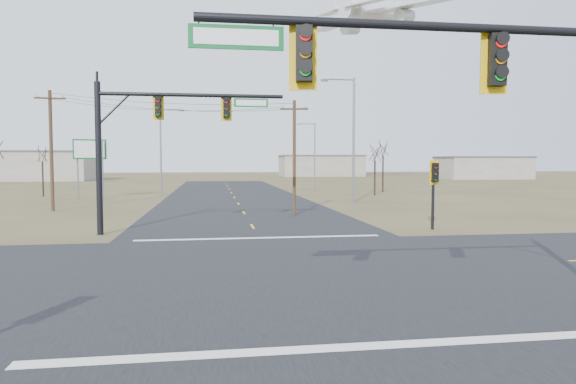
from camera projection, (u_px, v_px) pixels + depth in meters
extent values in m
plane|color=brown|center=(279.00, 271.00, 17.70)|extent=(320.00, 320.00, 0.00)
cube|color=black|center=(279.00, 270.00, 17.70)|extent=(160.00, 14.00, 0.02)
cube|color=black|center=(279.00, 270.00, 17.70)|extent=(14.00, 160.00, 0.02)
cube|color=silver|center=(328.00, 348.00, 10.29)|extent=(12.00, 0.40, 0.01)
cube|color=silver|center=(260.00, 238.00, 25.10)|extent=(12.00, 0.40, 0.01)
cylinder|color=black|center=(449.00, 27.00, 10.27)|extent=(10.09, 0.18, 0.18)
cube|color=#0D5C26|center=(236.00, 37.00, 9.66)|extent=(1.80, 0.05, 0.45)
cylinder|color=black|center=(99.00, 159.00, 26.16)|extent=(0.31, 0.31, 7.81)
cylinder|color=black|center=(192.00, 95.00, 26.66)|extent=(9.49, 0.20, 0.20)
cube|color=#0D5C26|center=(251.00, 103.00, 27.13)|extent=(1.80, 0.05, 0.45)
cylinder|color=black|center=(433.00, 196.00, 28.28)|extent=(0.16, 0.16, 3.69)
cylinder|color=#48341E|center=(294.00, 158.00, 35.62)|extent=(0.23, 0.23, 7.98)
cube|color=#48341E|center=(294.00, 109.00, 35.41)|extent=(1.95, 0.42, 0.12)
cylinder|color=#48341E|center=(51.00, 151.00, 38.65)|extent=(0.26, 0.26, 9.09)
cube|color=#48341E|center=(50.00, 98.00, 38.42)|extent=(2.22, 0.38, 0.12)
cylinder|color=slate|center=(78.00, 169.00, 50.99)|extent=(0.16, 0.16, 5.97)
cylinder|color=slate|center=(103.00, 169.00, 51.34)|extent=(0.16, 0.16, 5.97)
cube|color=#0D5C26|center=(90.00, 149.00, 51.05)|extent=(3.01, 1.18, 1.99)
cylinder|color=slate|center=(354.00, 141.00, 46.40)|extent=(0.23, 0.23, 11.29)
cylinder|color=slate|center=(339.00, 79.00, 45.88)|extent=(2.71, 0.14, 0.14)
cube|color=slate|center=(325.00, 80.00, 45.69)|extent=(0.66, 0.39, 0.20)
cylinder|color=slate|center=(315.00, 156.00, 68.31)|extent=(0.18, 0.18, 8.93)
cylinder|color=slate|center=(307.00, 124.00, 67.90)|extent=(2.14, 0.11, 0.11)
cube|color=slate|center=(299.00, 124.00, 67.75)|extent=(0.50, 0.25, 0.16)
cylinder|color=slate|center=(161.00, 152.00, 56.03)|extent=(0.19, 0.19, 9.64)
cylinder|color=slate|center=(171.00, 109.00, 55.92)|extent=(2.31, 0.12, 0.12)
cube|color=slate|center=(182.00, 110.00, 56.09)|extent=(0.57, 0.34, 0.17)
cylinder|color=black|center=(43.00, 179.00, 54.40)|extent=(0.17, 0.17, 3.73)
cylinder|color=black|center=(375.00, 178.00, 56.83)|extent=(0.20, 0.20, 3.79)
cylinder|color=black|center=(383.00, 174.00, 62.53)|extent=(0.19, 0.19, 4.43)
cube|color=#A9A596|center=(18.00, 166.00, 100.54)|extent=(28.00, 14.00, 5.50)
cube|color=#A9A596|center=(321.00, 166.00, 129.82)|extent=(20.00, 12.00, 5.00)
cube|color=#A9A596|center=(483.00, 168.00, 109.55)|extent=(18.00, 10.00, 4.50)
cylinder|color=silver|center=(377.00, 12.00, 96.36)|extent=(7.40, 6.82, 14.81)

